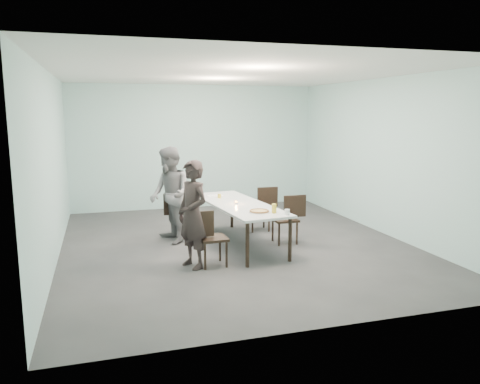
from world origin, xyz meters
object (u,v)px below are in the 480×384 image
object	(u,v)px
table	(238,206)
chair_far_right	(262,205)
diner_far	(170,195)
tealight	(236,203)
chair_near_left	(208,234)
chair_far_left	(181,212)
diner_near	(193,214)
side_plate	(259,210)
chair_near_right	(289,216)
amber_tumbler	(219,196)
water_tumbler	(287,212)
pizza	(259,211)
beer_glass	(274,209)

from	to	relation	value
table	chair_far_right	distance (m)	1.16
diner_far	tealight	bearing A→B (deg)	52.26
chair_near_left	chair_far_right	distance (m)	2.43
chair_near_left	diner_far	xyz separation A→B (m)	(-0.35, 1.50, 0.37)
diner_far	chair_near_left	bearing A→B (deg)	2.04
chair_far_left	diner_near	size ratio (longest dim) A/B	0.53
chair_far_right	diner_far	size ratio (longest dim) A/B	0.50
side_plate	chair_near_left	bearing A→B (deg)	-159.09
diner_near	diner_far	world-z (taller)	diner_far
chair_near_right	table	bearing A→B (deg)	-8.32
chair_near_left	amber_tumbler	size ratio (longest dim) A/B	10.88
chair_far_left	tealight	bearing A→B (deg)	-50.56
table	chair_far_left	distance (m)	1.18
chair_far_right	diner_far	bearing A→B (deg)	13.42
table	diner_near	size ratio (longest dim) A/B	1.63
chair_far_right	diner_far	xyz separation A→B (m)	(-1.90, -0.37, 0.37)
diner_near	water_tumbler	bearing A→B (deg)	59.51
water_tumbler	amber_tumbler	distance (m)	1.86
side_plate	chair_far_right	bearing A→B (deg)	68.49
diner_far	amber_tumbler	distance (m)	0.96
chair_far_left	diner_near	world-z (taller)	diner_near
pizza	water_tumbler	xyz separation A→B (m)	(0.36, -0.30, 0.03)
chair_far_left	side_plate	world-z (taller)	chair_far_left
chair_near_right	beer_glass	xyz separation A→B (m)	(-0.60, -0.80, 0.32)
tealight	beer_glass	bearing A→B (deg)	-67.14
tealight	side_plate	bearing A→B (deg)	-69.91
chair_far_left	chair_near_right	size ratio (longest dim) A/B	1.00
beer_glass	tealight	world-z (taller)	beer_glass
diner_near	water_tumbler	xyz separation A→B (m)	(1.48, -0.13, -0.03)
diner_near	chair_near_right	bearing A→B (deg)	88.34
side_plate	amber_tumbler	xyz separation A→B (m)	(-0.35, 1.26, 0.04)
table	amber_tumbler	size ratio (longest dim) A/B	33.56
diner_far	beer_glass	distance (m)	2.05
chair_far_right	chair_near_left	bearing A→B (deg)	52.77
chair_far_right	pizza	size ratio (longest dim) A/B	2.56
chair_far_left	beer_glass	distance (m)	2.10
side_plate	beer_glass	distance (m)	0.34
table	side_plate	size ratio (longest dim) A/B	14.91
chair_near_left	beer_glass	bearing A→B (deg)	0.64
chair_far_left	chair_near_right	distance (m)	2.03
chair_far_left	side_plate	size ratio (longest dim) A/B	4.83
chair_near_left	chair_far_left	bearing A→B (deg)	91.17
chair_near_left	tealight	xyz separation A→B (m)	(0.74, 0.96, 0.27)
chair_far_left	amber_tumbler	xyz separation A→B (m)	(0.73, -0.11, 0.29)
pizza	chair_near_left	bearing A→B (deg)	-168.18
diner_near	pizza	bearing A→B (deg)	73.34
chair_far_left	diner_near	bearing A→B (deg)	-101.88
pizza	water_tumbler	bearing A→B (deg)	-40.37
chair_near_left	tealight	distance (m)	1.24
chair_far_left	chair_far_right	world-z (taller)	same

